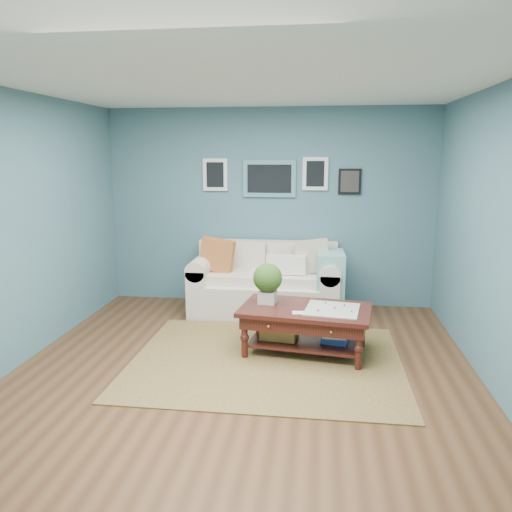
# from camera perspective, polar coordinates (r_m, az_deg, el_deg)

# --- Properties ---
(room_shell) EXTENTS (5.00, 5.02, 2.70)m
(room_shell) POSITION_cam_1_polar(r_m,az_deg,el_deg) (4.52, -1.65, 2.36)
(room_shell) COLOR brown
(room_shell) RESTS_ON ground
(area_rug) EXTENTS (2.73, 2.19, 0.01)m
(area_rug) POSITION_cam_1_polar(r_m,az_deg,el_deg) (5.22, 1.18, -11.86)
(area_rug) COLOR brown
(area_rug) RESTS_ON ground
(loveseat) EXTENTS (1.99, 0.90, 1.02)m
(loveseat) POSITION_cam_1_polar(r_m,az_deg,el_deg) (6.62, 1.83, -2.98)
(loveseat) COLOR beige
(loveseat) RESTS_ON ground
(coffee_table) EXTENTS (1.43, 0.95, 0.94)m
(coffee_table) POSITION_cam_1_polar(r_m,az_deg,el_deg) (5.33, 4.91, -6.69)
(coffee_table) COLOR black
(coffee_table) RESTS_ON ground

